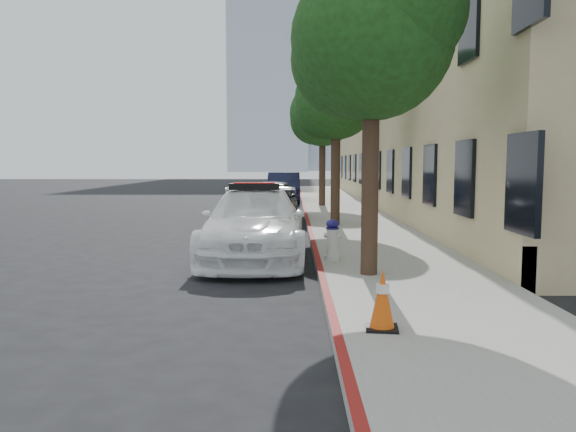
% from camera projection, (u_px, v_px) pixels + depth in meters
% --- Properties ---
extents(ground, '(120.00, 120.00, 0.00)m').
position_uv_depth(ground, '(221.00, 262.00, 12.03)').
color(ground, black).
rests_on(ground, ground).
extents(sidewalk, '(3.20, 50.00, 0.15)m').
position_uv_depth(sidewalk, '(345.00, 215.00, 21.94)').
color(sidewalk, gray).
rests_on(sidewalk, ground).
extents(curb_strip, '(0.12, 50.00, 0.15)m').
position_uv_depth(curb_strip, '(306.00, 215.00, 21.96)').
color(curb_strip, maroon).
rests_on(curb_strip, ground).
extents(building, '(8.00, 36.00, 10.00)m').
position_uv_depth(building, '(455.00, 101.00, 26.40)').
color(building, tan).
rests_on(building, ground).
extents(tower_left, '(18.00, 14.00, 60.00)m').
position_uv_depth(tower_left, '(269.00, 40.00, 128.65)').
color(tower_left, '#9EA8B7').
rests_on(tower_left, ground).
extents(tower_right, '(14.00, 14.00, 44.00)m').
position_uv_depth(tower_right, '(322.00, 85.00, 144.23)').
color(tower_right, '#9EA8B7').
rests_on(tower_right, ground).
extents(tree_near, '(2.92, 2.82, 5.62)m').
position_uv_depth(tree_near, '(374.00, 37.00, 9.59)').
color(tree_near, black).
rests_on(tree_near, sidewalk).
extents(tree_mid, '(2.77, 2.64, 5.43)m').
position_uv_depth(tree_mid, '(337.00, 97.00, 17.56)').
color(tree_mid, black).
rests_on(tree_mid, sidewalk).
extents(tree_far, '(3.10, 3.00, 5.81)m').
position_uv_depth(tree_far, '(323.00, 113.00, 25.50)').
color(tree_far, black).
rests_on(tree_far, sidewalk).
extents(police_car, '(2.17, 5.32, 1.69)m').
position_uv_depth(police_car, '(255.00, 224.00, 12.32)').
color(police_car, white).
rests_on(police_car, ground).
extents(parked_car_mid, '(2.04, 4.65, 1.56)m').
position_uv_depth(parked_car_mid, '(270.00, 201.00, 19.61)').
color(parked_car_mid, black).
rests_on(parked_car_mid, ground).
extents(parked_car_far, '(1.71, 4.86, 1.60)m').
position_uv_depth(parked_car_far, '(284.00, 187.00, 29.88)').
color(parked_car_far, '#141733').
rests_on(parked_car_far, ground).
extents(fire_hydrant, '(0.35, 0.32, 0.83)m').
position_uv_depth(fire_hydrant, '(332.00, 240.00, 11.39)').
color(fire_hydrant, silver).
rests_on(fire_hydrant, sidewalk).
extents(traffic_cone, '(0.42, 0.42, 0.73)m').
position_uv_depth(traffic_cone, '(382.00, 300.00, 6.65)').
color(traffic_cone, black).
rests_on(traffic_cone, sidewalk).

